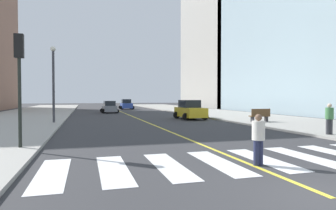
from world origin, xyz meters
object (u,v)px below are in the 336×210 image
Objects in this scene: pedestrian_crossing at (258,137)px; pedestrian_waiting_east at (329,117)px; street_lamp at (53,77)px; traffic_light_far_corner at (19,68)px; car_yellow_nearest at (190,110)px; park_bench at (260,115)px; car_blue_second at (126,105)px; car_gray_third at (109,107)px.

pedestrian_crossing is 0.97× the size of pedestrian_waiting_east.
street_lamp is at bearing -80.69° from pedestrian_crossing.
traffic_light_far_corner is 16.22m from pedestrian_waiting_east.
pedestrian_waiting_east is (7.84, 4.93, 0.18)m from pedestrian_crossing.
park_bench is (4.12, -6.32, -0.24)m from car_yellow_nearest.
car_blue_second is 2.43× the size of pedestrian_waiting_east.
car_gray_third is 2.26× the size of pedestrian_waiting_east.
car_blue_second is 30.37m from street_lamp.
car_gray_third reaches higher than pedestrian_crossing.
traffic_light_far_corner is at bearing -104.34° from car_gray_third.
traffic_light_far_corner is at bearing -90.39° from street_lamp.
park_bench is 8.76m from pedestrian_waiting_east.
car_gray_third is 23.46m from park_bench.
street_lamp reaches higher than car_yellow_nearest.
traffic_light_far_corner is 2.63× the size of park_bench.
car_blue_second is 33.44m from park_bench.
car_blue_second is 2.35× the size of park_bench.
street_lamp is at bearing -28.52° from pedestrian_waiting_east.
street_lamp is at bearing 89.61° from traffic_light_far_corner.
pedestrian_crossing is (-4.92, -19.91, 0.02)m from car_yellow_nearest.
pedestrian_crossing is at bearing -31.74° from traffic_light_far_corner.
pedestrian_crossing is (-1.86, -46.26, 0.05)m from car_blue_second.
park_bench is (7.18, -32.66, -0.20)m from car_blue_second.
car_gray_third is 34.25m from pedestrian_crossing.
pedestrian_waiting_east reaches higher than car_blue_second.
street_lamp reaches higher than park_bench.
traffic_light_far_corner is at bearing 9.71° from pedestrian_waiting_east.
pedestrian_crossing is at bearing -65.42° from street_lamp.
park_bench is 17.95m from street_lamp.
car_yellow_nearest reaches higher than pedestrian_waiting_east.
traffic_light_far_corner is 2.71× the size of pedestrian_waiting_east.
car_yellow_nearest is at bearing -119.16° from pedestrian_crossing.
traffic_light_far_corner is at bearing 76.95° from car_blue_second.
pedestrian_crossing is 19.74m from street_lamp.
car_yellow_nearest is 7.55m from park_bench.
car_gray_third is (-7.14, 14.26, -0.11)m from car_yellow_nearest.
traffic_light_far_corner is (-5.98, -29.10, 2.69)m from car_gray_third.
car_blue_second is at bearing 76.28° from traffic_light_far_corner.
traffic_light_far_corner is at bearing 46.51° from car_yellow_nearest.
car_blue_second is at bearing -71.54° from pedestrian_waiting_east.
street_lamp reaches higher than traffic_light_far_corner.
street_lamp is at bearing 71.41° from car_blue_second.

